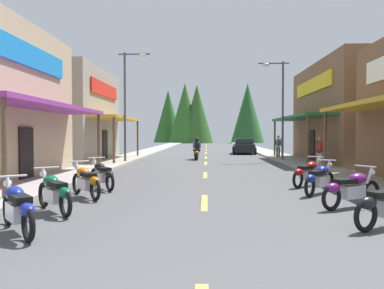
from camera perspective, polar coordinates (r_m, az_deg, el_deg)
name	(u,v)px	position (r m, az deg, el deg)	size (l,w,h in m)	color
ground	(206,156)	(31.78, 2.09, -1.80)	(9.39, 90.64, 0.10)	#4C4C4F
sidewalk_left	(136,155)	(32.31, -8.32, -1.56)	(2.29, 90.64, 0.12)	#9E9991
sidewalk_right	(276,155)	(32.29, 12.51, -1.59)	(2.29, 90.64, 0.12)	#9E9991
centerline_dashes	(206,154)	(35.37, 2.10, -1.36)	(0.16, 63.43, 0.01)	#E0C64C
storefront_left_far	(48,115)	(28.21, -20.74, 4.10)	(9.72, 9.01, 6.24)	gray
storefront_right_far	(362,113)	(27.09, 24.09, 4.32)	(8.16, 11.22, 6.38)	brown
streetlamp_left	(129,93)	(24.49, -9.39, 7.68)	(2.02, 0.30, 6.94)	#474C51
streetlamp_right	(278,97)	(26.00, 12.82, 6.90)	(2.02, 0.30, 6.61)	#474C51
motorcycle_parked_right_1	(351,188)	(10.30, 22.74, -6.08)	(1.87, 1.22, 1.04)	black
motorcycle_parked_right_2	(320,178)	(12.25, 18.56, -4.83)	(1.40, 1.74, 1.04)	black
motorcycle_parked_right_3	(308,173)	(13.96, 17.01, -4.03)	(1.51, 1.65, 1.04)	black
motorcycle_parked_left_0	(18,207)	(7.80, -24.65, -8.55)	(1.44, 1.71, 1.04)	black
motorcycle_parked_left_1	(54,192)	(9.53, -19.92, -6.67)	(1.47, 1.69, 1.04)	black
motorcycle_parked_left_2	(86,181)	(11.47, -15.61, -5.24)	(1.39, 1.75, 1.04)	black
motorcycle_parked_left_3	(102,174)	(13.11, -13.32, -4.37)	(1.32, 1.81, 1.04)	black
rider_cruising_lead	(197,151)	(26.87, 0.78, -0.92)	(0.60, 2.14, 1.57)	black
rider_cruising_trailing	(196,150)	(27.46, 0.62, -0.86)	(0.60, 2.14, 1.57)	black
pedestrian_by_shop	(319,150)	(22.19, 18.42, -0.83)	(0.39, 0.53, 1.61)	black
pedestrian_browsing	(320,150)	(20.86, 18.55, -0.84)	(0.39, 0.52, 1.69)	#B2A599
pedestrian_waiting	(278,145)	(29.28, 12.77, -0.07)	(0.45, 0.43, 1.72)	#3F593F
parked_car_curbside	(244,146)	(35.35, 7.78, -0.27)	(2.25, 4.39, 1.40)	black
treeline_backdrop	(213,115)	(78.67, 3.09, 4.45)	(23.39, 11.47, 12.41)	#214F23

